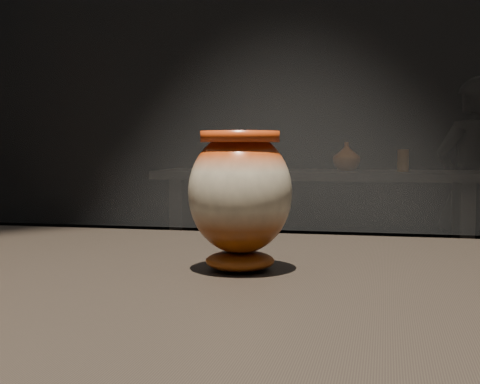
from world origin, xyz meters
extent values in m
cube|color=black|center=(0.00, 5.00, 1.60)|extent=(8.00, 3.20, 0.04)
cube|color=black|center=(0.00, 0.00, 0.88)|extent=(2.00, 0.80, 0.05)
ellipsoid|color=#74310A|center=(0.10, 0.04, 0.91)|extent=(0.10, 0.10, 0.02)
ellipsoid|color=beige|center=(0.10, 0.04, 1.00)|extent=(0.15, 0.15, 0.15)
cylinder|color=#C54312|center=(0.10, 0.04, 1.07)|extent=(0.11, 0.11, 0.01)
cube|color=black|center=(-0.12, 3.36, 0.88)|extent=(2.00, 0.60, 0.05)
cube|color=black|center=(-0.97, 3.36, 0.42)|extent=(0.08, 0.50, 0.85)
cube|color=black|center=(0.73, 3.36, 0.42)|extent=(0.08, 0.50, 0.85)
imported|color=brown|center=(-0.72, 3.39, 0.98)|extent=(0.17, 0.17, 0.16)
imported|color=#74310A|center=(0.04, 3.40, 0.99)|extent=(0.23, 0.23, 0.18)
cylinder|color=brown|center=(0.38, 3.32, 0.97)|extent=(0.07, 0.07, 0.13)
imported|color=black|center=(0.87, 4.15, 0.77)|extent=(0.66, 0.58, 1.53)
camera|label=1|loc=(0.28, -0.76, 1.06)|focal=50.00mm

